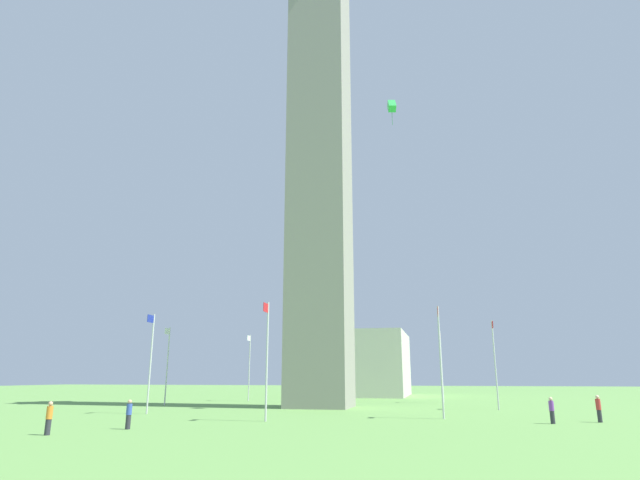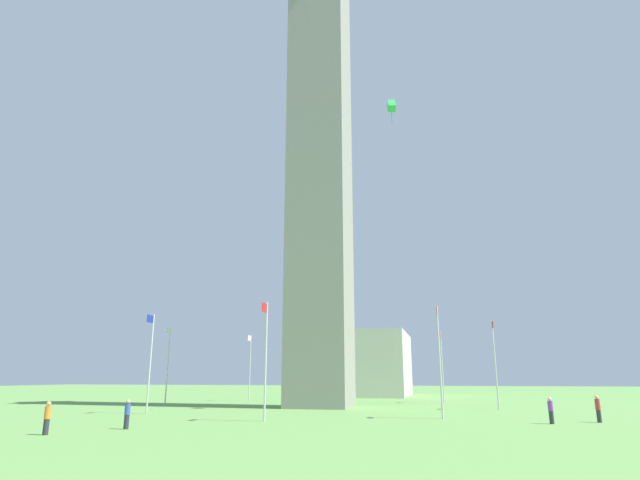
{
  "view_description": "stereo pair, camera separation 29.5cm",
  "coord_description": "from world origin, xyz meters",
  "px_view_note": "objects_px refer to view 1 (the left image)",
  "views": [
    {
      "loc": [
        52.98,
        12.05,
        2.98
      ],
      "look_at": [
        0.0,
        0.0,
        17.08
      ],
      "focal_mm": 29.56,
      "sensor_mm": 36.0,
      "label": 1
    },
    {
      "loc": [
        52.92,
        12.34,
        2.98
      ],
      "look_at": [
        0.0,
        0.0,
        17.08
      ],
      "focal_mm": 29.56,
      "sensor_mm": 36.0,
      "label": 2
    }
  ],
  "objects_px": {
    "flagpole_s": "(348,365)",
    "person_purple_shirt": "(552,410)",
    "person_orange_shirt": "(49,418)",
    "person_blue_shirt": "(129,414)",
    "obelisk_monument": "(320,146)",
    "flagpole_w": "(167,362)",
    "person_red_shirt": "(599,409)",
    "flagpole_e": "(495,360)",
    "flagpole_se": "(441,363)",
    "kite_green_box": "(392,106)",
    "flagpole_nw": "(151,358)",
    "flagpole_ne": "(440,356)",
    "distant_building": "(373,364)",
    "flagpole_n": "(267,355)",
    "flagpole_sw": "(249,364)"
  },
  "relations": [
    {
      "from": "flagpole_e",
      "to": "person_purple_shirt",
      "type": "height_order",
      "value": "flagpole_e"
    },
    {
      "from": "flagpole_ne",
      "to": "kite_green_box",
      "type": "distance_m",
      "value": 25.74
    },
    {
      "from": "obelisk_monument",
      "to": "flagpole_se",
      "type": "bearing_deg",
      "value": 134.86
    },
    {
      "from": "kite_green_box",
      "to": "distant_building",
      "type": "bearing_deg",
      "value": -169.3
    },
    {
      "from": "flagpole_ne",
      "to": "flagpole_s",
      "type": "xyz_separation_m",
      "value": [
        -28.74,
        -11.91,
        0.0
      ]
    },
    {
      "from": "flagpole_e",
      "to": "flagpole_se",
      "type": "bearing_deg",
      "value": -157.5
    },
    {
      "from": "flagpole_se",
      "to": "distant_building",
      "type": "bearing_deg",
      "value": -153.79
    },
    {
      "from": "flagpole_nw",
      "to": "person_red_shirt",
      "type": "distance_m",
      "value": 34.22
    },
    {
      "from": "flagpole_ne",
      "to": "flagpole_w",
      "type": "bearing_deg",
      "value": -112.5
    },
    {
      "from": "flagpole_s",
      "to": "distant_building",
      "type": "height_order",
      "value": "distant_building"
    },
    {
      "from": "flagpole_se",
      "to": "flagpole_w",
      "type": "xyz_separation_m",
      "value": [
        11.91,
        -28.74,
        0.0
      ]
    },
    {
      "from": "flagpole_e",
      "to": "flagpole_s",
      "type": "relative_size",
      "value": 1.0
    },
    {
      "from": "person_orange_shirt",
      "to": "kite_green_box",
      "type": "bearing_deg",
      "value": -22.33
    },
    {
      "from": "person_red_shirt",
      "to": "kite_green_box",
      "type": "xyz_separation_m",
      "value": [
        -7.45,
        -13.6,
        28.2
      ]
    },
    {
      "from": "person_red_shirt",
      "to": "person_blue_shirt",
      "type": "relative_size",
      "value": 1.06
    },
    {
      "from": "flagpole_nw",
      "to": "distant_building",
      "type": "xyz_separation_m",
      "value": [
        -45.6,
        13.08,
        0.41
      ]
    },
    {
      "from": "person_purple_shirt",
      "to": "kite_green_box",
      "type": "xyz_separation_m",
      "value": [
        -9.31,
        -10.31,
        28.24
      ]
    },
    {
      "from": "flagpole_n",
      "to": "flagpole_ne",
      "type": "relative_size",
      "value": 1.0
    },
    {
      "from": "flagpole_ne",
      "to": "person_blue_shirt",
      "type": "distance_m",
      "value": 21.87
    },
    {
      "from": "flagpole_n",
      "to": "flagpole_s",
      "type": "distance_m",
      "value": 33.68
    },
    {
      "from": "flagpole_n",
      "to": "person_red_shirt",
      "type": "height_order",
      "value": "flagpole_n"
    },
    {
      "from": "flagpole_s",
      "to": "person_purple_shirt",
      "type": "height_order",
      "value": "flagpole_s"
    },
    {
      "from": "flagpole_n",
      "to": "kite_green_box",
      "type": "bearing_deg",
      "value": 143.96
    },
    {
      "from": "flagpole_n",
      "to": "flagpole_se",
      "type": "bearing_deg",
      "value": 157.5
    },
    {
      "from": "obelisk_monument",
      "to": "flagpole_w",
      "type": "relative_size",
      "value": 6.85
    },
    {
      "from": "flagpole_s",
      "to": "distant_building",
      "type": "xyz_separation_m",
      "value": [
        -16.86,
        1.18,
        0.41
      ]
    },
    {
      "from": "flagpole_n",
      "to": "flagpole_nw",
      "type": "distance_m",
      "value": 12.89
    },
    {
      "from": "flagpole_e",
      "to": "flagpole_nw",
      "type": "height_order",
      "value": "same"
    },
    {
      "from": "flagpole_w",
      "to": "person_red_shirt",
      "type": "height_order",
      "value": "flagpole_w"
    },
    {
      "from": "flagpole_n",
      "to": "person_red_shirt",
      "type": "bearing_deg",
      "value": 100.89
    },
    {
      "from": "flagpole_sw",
      "to": "flagpole_w",
      "type": "relative_size",
      "value": 1.0
    },
    {
      "from": "person_purple_shirt",
      "to": "person_blue_shirt",
      "type": "bearing_deg",
      "value": 40.19
    },
    {
      "from": "person_purple_shirt",
      "to": "person_blue_shirt",
      "type": "relative_size",
      "value": 1.01
    },
    {
      "from": "person_orange_shirt",
      "to": "person_blue_shirt",
      "type": "relative_size",
      "value": 1.02
    },
    {
      "from": "obelisk_monument",
      "to": "person_purple_shirt",
      "type": "bearing_deg",
      "value": 52.39
    },
    {
      "from": "flagpole_s",
      "to": "flagpole_w",
      "type": "distance_m",
      "value": 23.81
    },
    {
      "from": "flagpole_s",
      "to": "kite_green_box",
      "type": "relative_size",
      "value": 2.93
    },
    {
      "from": "flagpole_sw",
      "to": "flagpole_se",
      "type": "bearing_deg",
      "value": 90.0
    },
    {
      "from": "flagpole_se",
      "to": "flagpole_nw",
      "type": "distance_m",
      "value": 33.68
    },
    {
      "from": "flagpole_nw",
      "to": "person_orange_shirt",
      "type": "xyz_separation_m",
      "value": [
        15.71,
        3.53,
        -3.63
      ]
    },
    {
      "from": "flagpole_n",
      "to": "flagpole_e",
      "type": "xyz_separation_m",
      "value": [
        -16.84,
        16.84,
        0.0
      ]
    },
    {
      "from": "flagpole_w",
      "to": "distant_building",
      "type": "height_order",
      "value": "distant_building"
    },
    {
      "from": "flagpole_ne",
      "to": "kite_green_box",
      "type": "bearing_deg",
      "value": -153.4
    },
    {
      "from": "flagpole_w",
      "to": "flagpole_nw",
      "type": "distance_m",
      "value": 12.89
    },
    {
      "from": "flagpole_sw",
      "to": "person_orange_shirt",
      "type": "distance_m",
      "value": 39.85
    },
    {
      "from": "flagpole_sw",
      "to": "flagpole_w",
      "type": "bearing_deg",
      "value": -22.5
    },
    {
      "from": "flagpole_n",
      "to": "flagpole_nw",
      "type": "bearing_deg",
      "value": -112.5
    },
    {
      "from": "flagpole_n",
      "to": "distant_building",
      "type": "distance_m",
      "value": 50.55
    },
    {
      "from": "person_purple_shirt",
      "to": "flagpole_w",
      "type": "bearing_deg",
      "value": -2.55
    },
    {
      "from": "person_orange_shirt",
      "to": "person_blue_shirt",
      "type": "distance_m",
      "value": 4.44
    }
  ]
}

